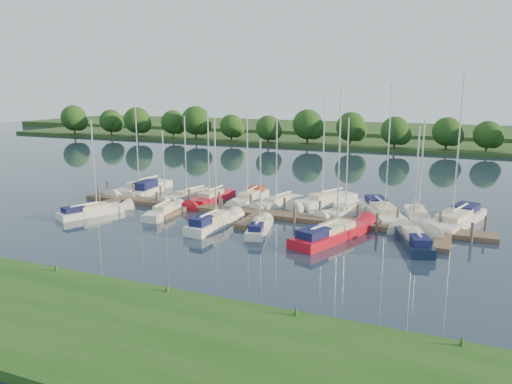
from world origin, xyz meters
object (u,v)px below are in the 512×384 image
at_px(motorboat, 145,191).
at_px(sailboat_n_5, 278,203).
at_px(sailboat_s_2, 214,224).
at_px(dock, 259,215).
at_px(sailboat_n_0, 141,189).

height_order(motorboat, sailboat_n_5, sailboat_n_5).
bearing_deg(sailboat_s_2, dock, 67.70).
distance_m(motorboat, sailboat_s_2, 16.05).
distance_m(sailboat_n_5, sailboat_s_2, 9.96).
distance_m(sailboat_n_0, sailboat_n_5, 16.79).
height_order(dock, sailboat_s_2, sailboat_s_2).
distance_m(dock, sailboat_s_2, 5.28).
bearing_deg(sailboat_n_5, sailboat_n_0, 16.02).
xyz_separation_m(dock, sailboat_n_5, (-0.09, 4.95, 0.07)).
height_order(sailboat_n_0, sailboat_s_2, sailboat_n_0).
bearing_deg(sailboat_n_0, sailboat_n_5, -174.11).
height_order(sailboat_n_0, sailboat_n_5, sailboat_n_0).
xyz_separation_m(sailboat_n_0, motorboat, (1.27, -1.04, 0.09)).
height_order(sailboat_n_0, motorboat, sailboat_n_0).
xyz_separation_m(motorboat, sailboat_n_5, (15.52, 0.85, -0.11)).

